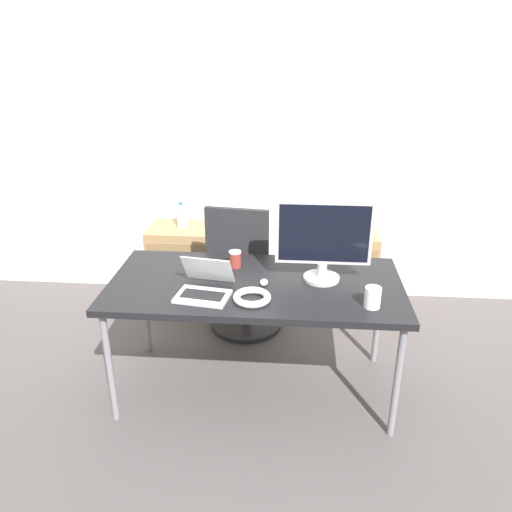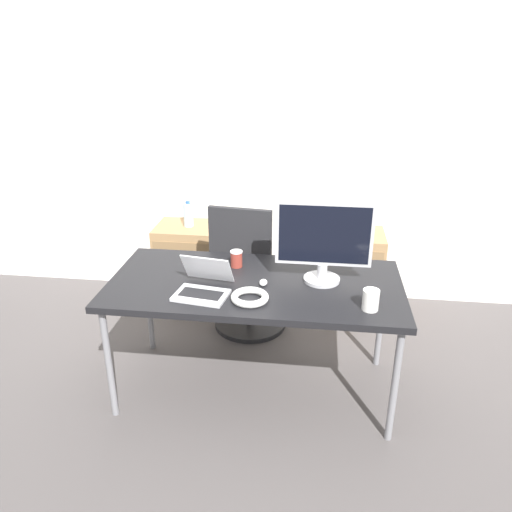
% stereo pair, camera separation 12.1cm
% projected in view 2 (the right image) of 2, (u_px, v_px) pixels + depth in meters
% --- Properties ---
extents(ground_plane, '(14.00, 14.00, 0.00)m').
position_uv_depth(ground_plane, '(255.00, 387.00, 3.26)').
color(ground_plane, '#514C4C').
extents(wall_back, '(10.00, 0.05, 2.60)m').
position_uv_depth(wall_back, '(277.00, 146.00, 4.03)').
color(wall_back, white).
rests_on(wall_back, ground_plane).
extents(desk, '(1.74, 0.84, 0.77)m').
position_uv_depth(desk, '(255.00, 289.00, 2.98)').
color(desk, black).
rests_on(desk, ground_plane).
extents(office_chair, '(0.56, 0.58, 1.05)m').
position_uv_depth(office_chair, '(248.00, 285.00, 3.76)').
color(office_chair, '#232326').
rests_on(office_chair, ground_plane).
extents(cabinet_left, '(0.55, 0.42, 0.67)m').
position_uv_depth(cabinet_left, '(191.00, 263.00, 4.27)').
color(cabinet_left, '#99754C').
rests_on(cabinet_left, ground_plane).
extents(cabinet_right, '(0.55, 0.42, 0.67)m').
position_uv_depth(cabinet_right, '(347.00, 271.00, 4.12)').
color(cabinet_right, '#99754C').
rests_on(cabinet_right, ground_plane).
extents(water_bottle, '(0.08, 0.08, 0.21)m').
position_uv_depth(water_bottle, '(188.00, 215.00, 4.10)').
color(water_bottle, silver).
rests_on(water_bottle, cabinet_left).
extents(laptop_center, '(0.32, 0.34, 0.20)m').
position_uv_depth(laptop_center, '(203.00, 286.00, 2.82)').
color(laptop_center, silver).
rests_on(laptop_center, desk).
extents(monitor, '(0.56, 0.22, 0.49)m').
position_uv_depth(monitor, '(324.00, 241.00, 2.87)').
color(monitor, '#B7B7BC').
rests_on(monitor, desk).
extents(mouse, '(0.05, 0.07, 0.03)m').
position_uv_depth(mouse, '(263.00, 283.00, 2.92)').
color(mouse, silver).
rests_on(mouse, desk).
extents(coffee_cup_white, '(0.09, 0.09, 0.12)m').
position_uv_depth(coffee_cup_white, '(371.00, 300.00, 2.63)').
color(coffee_cup_white, white).
rests_on(coffee_cup_white, desk).
extents(coffee_cup_brown, '(0.08, 0.08, 0.11)m').
position_uv_depth(coffee_cup_brown, '(236.00, 259.00, 3.14)').
color(coffee_cup_brown, maroon).
rests_on(coffee_cup_brown, desk).
extents(cable_coil, '(0.21, 0.21, 0.04)m').
position_uv_depth(cable_coil, '(250.00, 297.00, 2.74)').
color(cable_coil, white).
rests_on(cable_coil, desk).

